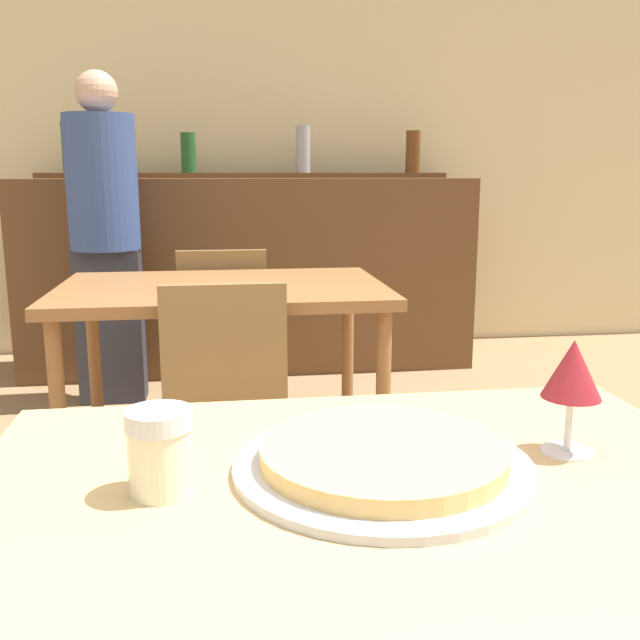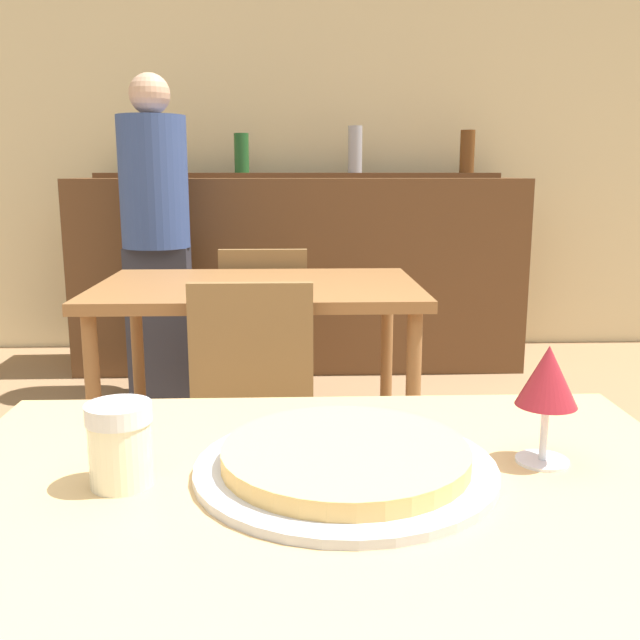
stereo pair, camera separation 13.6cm
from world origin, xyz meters
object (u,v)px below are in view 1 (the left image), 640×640
(chair_far_side_front, at_px, (226,406))
(wine_glass, at_px, (572,373))
(pizza_tray, at_px, (383,459))
(chair_far_side_back, at_px, (223,324))
(cheese_shaker, at_px, (160,451))
(person_standing, at_px, (105,229))

(chair_far_side_front, distance_m, wine_glass, 1.30)
(pizza_tray, bearing_deg, chair_far_side_front, 99.53)
(chair_far_side_back, distance_m, pizza_tray, 2.34)
(chair_far_side_front, xyz_separation_m, cheese_shaker, (-0.08, -1.19, 0.35))
(chair_far_side_back, distance_m, wine_glass, 2.37)
(chair_far_side_back, relative_size, wine_glass, 5.20)
(wine_glass, bearing_deg, chair_far_side_front, 111.90)
(chair_far_side_back, xyz_separation_m, cheese_shaker, (-0.08, -2.33, 0.35))
(cheese_shaker, distance_m, wine_glass, 0.55)
(pizza_tray, distance_m, person_standing, 2.90)
(cheese_shaker, relative_size, person_standing, 0.06)
(chair_far_side_front, distance_m, person_standing, 1.77)
(chair_far_side_back, height_order, wine_glass, wine_glass)
(chair_far_side_back, xyz_separation_m, person_standing, (-0.56, 0.49, 0.40))
(chair_far_side_front, height_order, cheese_shaker, cheese_shaker)
(pizza_tray, relative_size, person_standing, 0.24)
(person_standing, bearing_deg, pizza_tray, -74.81)
(pizza_tray, bearing_deg, wine_glass, 5.29)
(pizza_tray, relative_size, cheese_shaker, 3.71)
(chair_far_side_back, height_order, cheese_shaker, cheese_shaker)
(cheese_shaker, height_order, person_standing, person_standing)
(chair_far_side_back, relative_size, person_standing, 0.51)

